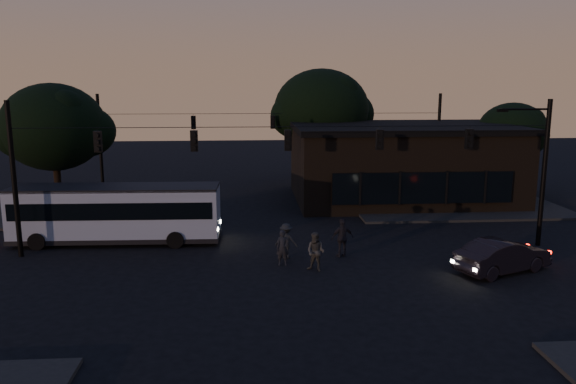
{
  "coord_description": "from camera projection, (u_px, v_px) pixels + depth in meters",
  "views": [
    {
      "loc": [
        -1.98,
        -23.0,
        8.25
      ],
      "look_at": [
        0.0,
        4.0,
        3.0
      ],
      "focal_mm": 35.0,
      "sensor_mm": 36.0,
      "label": 1
    }
  ],
  "objects": [
    {
      "name": "pedestrian_b",
      "position": [
        316.0,
        252.0,
        24.98
      ],
      "size": [
        1.08,
        1.02,
        1.76
      ],
      "primitive_type": "imported",
      "rotation": [
        0.0,
        0.0,
        -0.55
      ],
      "color": "#353531",
      "rests_on": "ground"
    },
    {
      "name": "bus",
      "position": [
        116.0,
        211.0,
        29.28
      ],
      "size": [
        10.8,
        2.88,
        3.02
      ],
      "rotation": [
        0.0,
        0.0,
        -0.03
      ],
      "color": "#8996AF",
      "rests_on": "ground"
    },
    {
      "name": "pedestrian_c",
      "position": [
        342.0,
        238.0,
        27.0
      ],
      "size": [
        1.18,
        0.68,
        1.89
      ],
      "primitive_type": "imported",
      "rotation": [
        0.0,
        0.0,
        3.35
      ],
      "color": "black",
      "rests_on": "ground"
    },
    {
      "name": "pedestrian_a",
      "position": [
        283.0,
        248.0,
        25.78
      ],
      "size": [
        0.62,
        0.42,
        1.64
      ],
      "primitive_type": "imported",
      "rotation": [
        0.0,
        0.0,
        -0.05
      ],
      "color": "black",
      "rests_on": "ground"
    },
    {
      "name": "building",
      "position": [
        401.0,
        162.0,
        40.0
      ],
      "size": [
        15.4,
        10.41,
        5.4
      ],
      "color": "black",
      "rests_on": "ground"
    },
    {
      "name": "tree_right",
      "position": [
        512.0,
        132.0,
        42.27
      ],
      "size": [
        5.2,
        5.2,
        6.86
      ],
      "color": "black",
      "rests_on": "ground"
    },
    {
      "name": "ground",
      "position": [
        295.0,
        278.0,
        24.24
      ],
      "size": [
        120.0,
        120.0,
        0.0
      ],
      "primitive_type": "plane",
      "color": "black",
      "rests_on": "ground"
    },
    {
      "name": "pedestrian_d",
      "position": [
        286.0,
        241.0,
        26.83
      ],
      "size": [
        1.22,
        0.88,
        1.7
      ],
      "primitive_type": "imported",
      "rotation": [
        0.0,
        0.0,
        2.9
      ],
      "color": "black",
      "rests_on": "ground"
    },
    {
      "name": "signal_rig_near",
      "position": [
        288.0,
        163.0,
        27.3
      ],
      "size": [
        26.24,
        0.3,
        7.5
      ],
      "color": "black",
      "rests_on": "ground"
    },
    {
      "name": "signal_rig_far",
      "position": [
        273.0,
        137.0,
        43.02
      ],
      "size": [
        26.24,
        0.3,
        7.5
      ],
      "color": "black",
      "rests_on": "ground"
    },
    {
      "name": "tree_left",
      "position": [
        53.0,
        127.0,
        34.9
      ],
      "size": [
        6.4,
        6.4,
        8.3
      ],
      "color": "black",
      "rests_on": "ground"
    },
    {
      "name": "tree_behind",
      "position": [
        321.0,
        110.0,
        44.88
      ],
      "size": [
        7.6,
        7.6,
        9.43
      ],
      "color": "black",
      "rests_on": "ground"
    },
    {
      "name": "sidewalk_far_left",
      "position": [
        65.0,
        210.0,
        36.93
      ],
      "size": [
        14.0,
        10.0,
        0.15
      ],
      "primitive_type": "cube",
      "color": "black",
      "rests_on": "ground"
    },
    {
      "name": "car",
      "position": [
        503.0,
        256.0,
        24.83
      ],
      "size": [
        4.8,
        3.24,
        1.5
      ],
      "primitive_type": "imported",
      "rotation": [
        0.0,
        0.0,
        1.97
      ],
      "color": "black",
      "rests_on": "ground"
    },
    {
      "name": "sidewalk_far_right",
      "position": [
        450.0,
        204.0,
        38.79
      ],
      "size": [
        14.0,
        10.0,
        0.15
      ],
      "primitive_type": "cube",
      "color": "black",
      "rests_on": "ground"
    }
  ]
}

